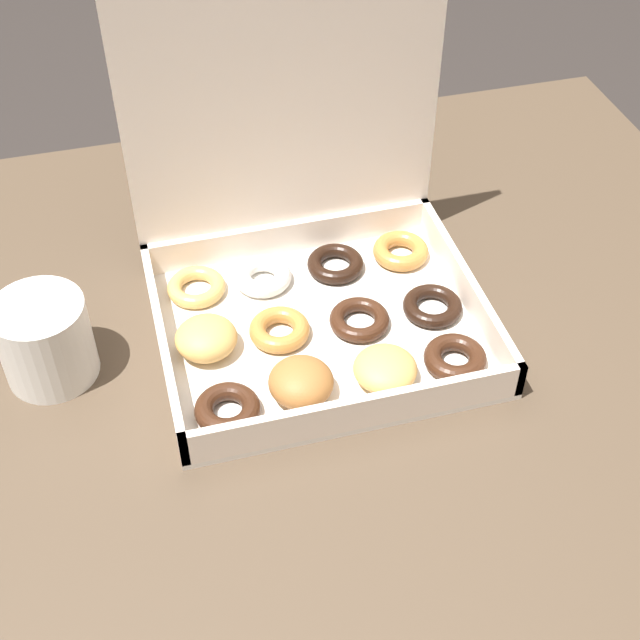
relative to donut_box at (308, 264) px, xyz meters
The scene contains 3 objects.
dining_table 0.18m from the donut_box, 137.69° to the right, with size 1.12×0.83×0.75m.
donut_box is the anchor object (origin of this frame).
coffee_mug 0.26m from the donut_box, behind, with size 0.09×0.09×0.09m.
Camera 1 is at (-0.12, -0.62, 1.39)m, focal length 50.00 mm.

